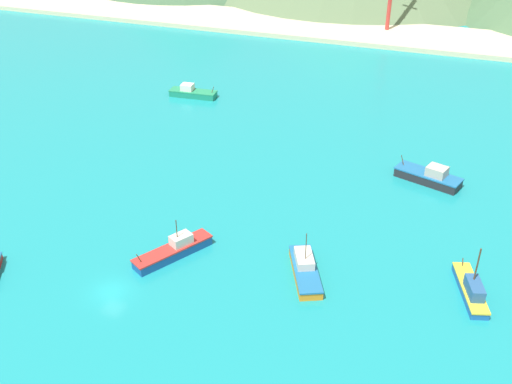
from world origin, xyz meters
TOP-DOWN VIEW (x-y plane):
  - ground at (0.00, 30.00)m, footprint 260.00×280.00m
  - fishing_boat_0 at (3.71, 8.68)m, footprint 7.23×10.28m
  - fishing_boat_2 at (-16.80, 57.58)m, footprint 9.60×3.49m
  - fishing_boat_3 at (31.26, 38.24)m, footprint 10.31×6.13m
  - fishing_boat_5 at (19.88, 10.56)m, footprint 6.28×9.46m
  - fishing_boat_7 at (38.46, 13.31)m, footprint 4.56×9.21m
  - beach_strip at (0.00, 112.88)m, footprint 247.00×22.61m

SIDE VIEW (x-z plane):
  - ground at x=0.00m, z-range -0.50..0.00m
  - beach_strip at x=0.00m, z-range 0.00..1.20m
  - fishing_boat_2 at x=-16.80m, z-range -0.45..2.12m
  - fishing_boat_5 at x=19.88m, z-range -2.05..3.72m
  - fishing_boat_0 at x=3.71m, z-range -1.64..3.35m
  - fishing_boat_7 at x=38.46m, z-range -2.39..4.12m
  - fishing_boat_3 at x=31.26m, z-range -0.52..2.49m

